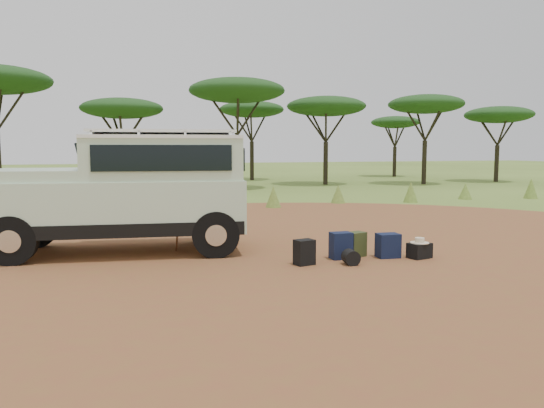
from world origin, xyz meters
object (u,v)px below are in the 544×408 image
object	(u,v)px
walking_staff	(179,219)
backpack_olive	(356,244)
safari_vehicle	(129,194)
backpack_navy	(341,246)
duffel_navy	(388,246)
backpack_black	(304,252)
hard_case	(419,251)

from	to	relation	value
walking_staff	backpack_olive	bearing A→B (deg)	-45.03
safari_vehicle	backpack_navy	bearing A→B (deg)	-19.99
duffel_navy	safari_vehicle	bearing A→B (deg)	160.54
walking_staff	duffel_navy	xyz separation A→B (m)	(3.96, -1.87, -0.48)
backpack_navy	backpack_black	bearing A→B (deg)	-160.48
duffel_navy	hard_case	distance (m)	0.63
walking_staff	backpack_navy	bearing A→B (deg)	-49.74
backpack_black	hard_case	xyz separation A→B (m)	(2.44, -0.14, -0.09)
walking_staff	backpack_olive	distance (m)	3.77
backpack_navy	backpack_olive	bearing A→B (deg)	19.10
safari_vehicle	backpack_black	xyz separation A→B (m)	(3.08, -2.36, -1.00)
walking_staff	hard_case	distance (m)	5.04
walking_staff	duffel_navy	world-z (taller)	walking_staff
duffel_navy	backpack_black	bearing A→B (deg)	-171.54
duffel_navy	backpack_olive	bearing A→B (deg)	157.19
walking_staff	backpack_black	xyz separation A→B (m)	(2.09, -1.99, -0.48)
safari_vehicle	duffel_navy	size ratio (longest dim) A/B	11.20
backpack_black	duffel_navy	distance (m)	1.87
duffel_navy	hard_case	xyz separation A→B (m)	(0.57, -0.25, -0.09)
backpack_olive	walking_staff	bearing A→B (deg)	138.07
backpack_navy	backpack_olive	xyz separation A→B (m)	(0.40, 0.13, -0.02)
backpack_navy	duffel_navy	size ratio (longest dim) A/B	1.09
safari_vehicle	backpack_black	size ratio (longest dim) A/B	11.32
safari_vehicle	backpack_olive	world-z (taller)	safari_vehicle
safari_vehicle	backpack_navy	size ratio (longest dim) A/B	10.24
walking_staff	backpack_navy	size ratio (longest dim) A/B	2.71
safari_vehicle	hard_case	bearing A→B (deg)	-16.84
backpack_black	hard_case	bearing A→B (deg)	-16.62
backpack_navy	backpack_olive	world-z (taller)	backpack_navy
backpack_black	backpack_olive	bearing A→B (deg)	4.27
duffel_navy	hard_case	bearing A→B (deg)	-18.98
backpack_navy	backpack_olive	distance (m)	0.42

